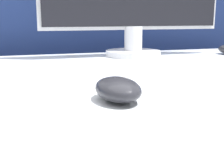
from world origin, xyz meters
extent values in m
cube|color=navy|center=(0.00, 0.64, 0.51)|extent=(5.00, 0.03, 1.02)
ellipsoid|color=#232328|center=(0.08, -0.19, 0.79)|extent=(0.08, 0.11, 0.04)
cube|color=white|center=(0.03, 0.00, 0.78)|extent=(0.38, 0.13, 0.02)
cube|color=silver|center=(0.03, 0.00, 0.79)|extent=(0.36, 0.11, 0.01)
cylinder|color=silver|center=(0.32, 0.37, 0.78)|extent=(0.20, 0.20, 0.02)
cylinder|color=silver|center=(0.32, 0.37, 0.84)|extent=(0.06, 0.06, 0.08)
camera|label=1|loc=(-0.08, -0.67, 0.91)|focal=50.00mm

